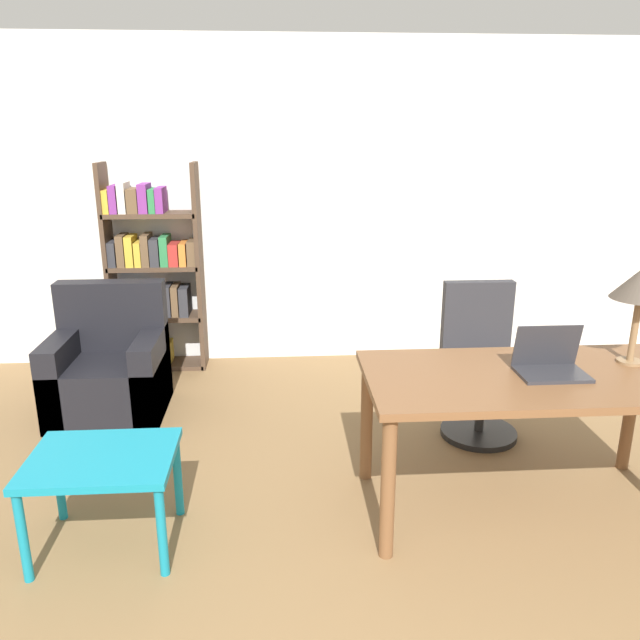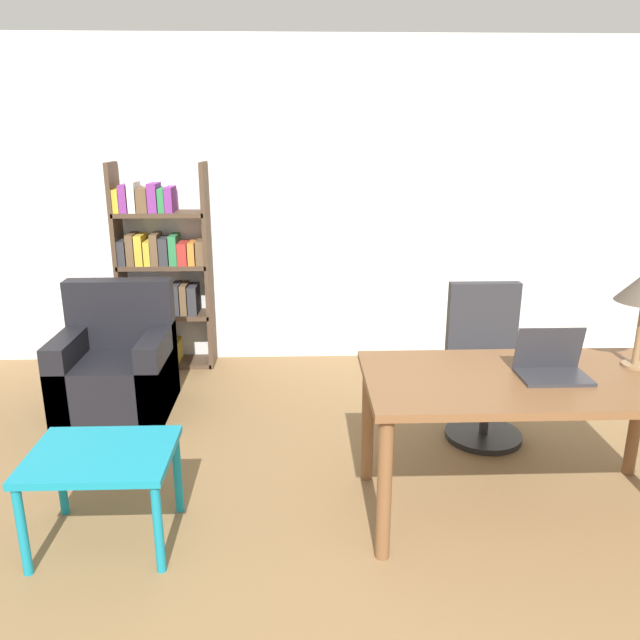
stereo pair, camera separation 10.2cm
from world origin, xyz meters
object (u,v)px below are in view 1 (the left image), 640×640
Objects in this scene: office_chair at (480,366)px; bookshelf at (151,277)px; laptop at (550,363)px; side_table_blue at (103,469)px; desk at (529,392)px; armchair at (109,372)px.

office_chair is 2.77m from bookshelf.
bookshelf is at bearing 136.98° from laptop.
office_chair is at bearing -30.04° from bookshelf.
bookshelf reaches higher than side_table_blue.
bookshelf is (-2.38, 1.38, 0.32)m from office_chair.
bookshelf is (-0.20, 2.45, 0.37)m from side_table_blue.
desk is 0.98× the size of bookshelf.
laptop is at bearing 3.94° from desk.
laptop is 0.50× the size of side_table_blue.
armchair is (-2.50, 1.38, -0.37)m from desk.
armchair is (-2.59, 1.37, -0.52)m from laptop.
desk is 4.95× the size of laptop.
laptop is at bearing -27.87° from armchair.
office_chair is at bearing 26.39° from side_table_blue.
desk is 0.18m from laptop.
laptop reaches higher than armchair.
armchair reaches higher than side_table_blue.
armchair is (-2.54, 0.48, -0.17)m from office_chair.
laptop is 2.27m from side_table_blue.
laptop reaches higher than office_chair.
office_chair reaches higher than side_table_blue.
desk is at bearing -44.26° from bookshelf.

